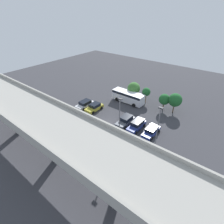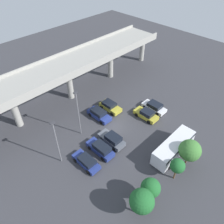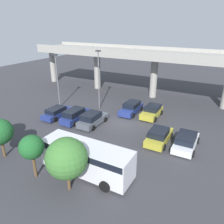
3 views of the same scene
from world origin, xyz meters
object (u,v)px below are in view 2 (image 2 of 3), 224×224
(parked_car_2, at_px, (112,139))
(tree_front_right, at_px, (178,166))
(parked_car_1, at_px, (101,149))
(parked_car_5, at_px, (146,114))
(lamp_post_near_aisle, at_px, (56,140))
(lamp_post_mid_lot, at_px, (78,111))
(parked_car_0, at_px, (86,161))
(parked_car_6, at_px, (154,107))
(tree_front_far_right, at_px, (190,150))
(tree_front_left, at_px, (142,201))
(parked_car_3, at_px, (99,114))
(shuttle_bus, at_px, (174,147))
(tree_front_centre, at_px, (151,188))
(parked_car_4, at_px, (110,106))

(parked_car_2, bearing_deg, tree_front_right, -172.66)
(parked_car_1, height_order, parked_car_5, parked_car_1)
(parked_car_5, relative_size, lamp_post_near_aisle, 0.57)
(parked_car_5, relative_size, lamp_post_mid_lot, 0.53)
(parked_car_0, distance_m, parked_car_6, 17.30)
(parked_car_5, height_order, parked_car_6, parked_car_5)
(parked_car_1, bearing_deg, tree_front_far_right, -144.61)
(parked_car_0, distance_m, tree_front_far_right, 14.97)
(parked_car_6, bearing_deg, parked_car_2, 90.47)
(parked_car_5, bearing_deg, lamp_post_mid_lot, 63.87)
(parked_car_0, height_order, parked_car_5, parked_car_5)
(lamp_post_mid_lot, height_order, tree_front_right, lamp_post_mid_lot)
(tree_front_right, distance_m, tree_front_far_right, 3.50)
(parked_car_6, bearing_deg, parked_car_5, 95.35)
(tree_front_left, bearing_deg, parked_car_0, 88.98)
(parked_car_5, bearing_deg, parked_car_6, -84.65)
(parked_car_0, bearing_deg, tree_front_far_right, -134.48)
(parked_car_0, distance_m, tree_front_left, 10.54)
(parked_car_3, distance_m, lamp_post_near_aisle, 11.84)
(shuttle_bus, height_order, tree_front_centre, tree_front_centre)
(tree_front_left, xyz_separation_m, tree_front_centre, (2.27, 0.40, -0.40))
(parked_car_3, xyz_separation_m, parked_car_6, (8.88, -5.94, -0.03))
(tree_front_left, bearing_deg, shuttle_bus, 11.95)
(parked_car_4, height_order, lamp_post_near_aisle, lamp_post_near_aisle)
(parked_car_2, relative_size, parked_car_6, 1.00)
(tree_front_left, bearing_deg, parked_car_4, 55.19)
(parked_car_5, relative_size, parked_car_6, 0.97)
(lamp_post_mid_lot, xyz_separation_m, tree_front_far_right, (7.11, -15.92, -2.16))
(shuttle_bus, bearing_deg, parked_car_6, -128.66)
(parked_car_0, bearing_deg, parked_car_1, -86.57)
(parked_car_3, height_order, parked_car_5, parked_car_3)
(parked_car_1, xyz_separation_m, tree_front_right, (4.01, -10.72, 2.04))
(parked_car_6, bearing_deg, tree_front_far_right, 147.99)
(tree_front_far_right, bearing_deg, parked_car_3, 97.33)
(parked_car_3, bearing_deg, parked_car_1, -41.05)
(parked_car_1, relative_size, lamp_post_near_aisle, 0.60)
(parked_car_5, bearing_deg, parked_car_0, 90.49)
(lamp_post_mid_lot, relative_size, tree_front_far_right, 1.94)
(shuttle_bus, height_order, lamp_post_mid_lot, lamp_post_mid_lot)
(tree_front_right, xyz_separation_m, tree_front_far_right, (3.50, 0.16, 0.02))
(tree_front_left, height_order, tree_front_far_right, tree_front_left)
(parked_car_3, relative_size, tree_front_centre, 1.22)
(parked_car_5, distance_m, shuttle_bus, 9.03)
(parked_car_2, relative_size, lamp_post_mid_lot, 0.54)
(shuttle_bus, xyz_separation_m, lamp_post_near_aisle, (-12.89, 11.14, 3.09))
(lamp_post_near_aisle, bearing_deg, parked_car_3, 16.51)
(tree_front_left, bearing_deg, parked_car_6, 31.35)
(parked_car_1, xyz_separation_m, parked_car_3, (5.35, 6.15, -0.04))
(parked_car_0, distance_m, parked_car_5, 14.50)
(shuttle_bus, xyz_separation_m, lamp_post_mid_lot, (-7.15, 13.52, 3.41))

